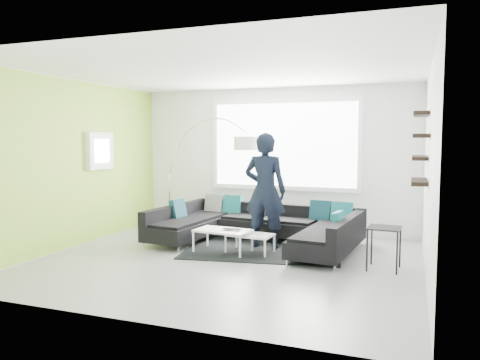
% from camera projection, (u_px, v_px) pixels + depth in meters
% --- Properties ---
extents(ground, '(5.50, 5.50, 0.00)m').
position_uv_depth(ground, '(227.00, 261.00, 6.97)').
color(ground, gray).
rests_on(ground, ground).
extents(room_shell, '(5.54, 5.04, 2.82)m').
position_uv_depth(room_shell, '(235.00, 139.00, 7.00)').
color(room_shell, white).
rests_on(room_shell, ground).
extents(sectional_sofa, '(3.50, 2.37, 0.72)m').
position_uv_depth(sectional_sofa, '(255.00, 228.00, 7.89)').
color(sectional_sofa, black).
rests_on(sectional_sofa, ground).
extents(rug, '(2.73, 2.17, 0.01)m').
position_uv_depth(rug, '(263.00, 249.00, 7.67)').
color(rug, black).
rests_on(rug, ground).
extents(coffee_table, '(1.18, 0.76, 0.37)m').
position_uv_depth(coffee_table, '(236.00, 241.00, 7.44)').
color(coffee_table, white).
rests_on(coffee_table, ground).
extents(arc_lamp, '(2.23, 1.33, 2.21)m').
position_uv_depth(arc_lamp, '(169.00, 174.00, 9.46)').
color(arc_lamp, white).
rests_on(arc_lamp, ground).
extents(side_table, '(0.46, 0.46, 0.60)m').
position_uv_depth(side_table, '(384.00, 248.00, 6.47)').
color(side_table, black).
rests_on(side_table, ground).
extents(person, '(0.73, 0.51, 1.92)m').
position_uv_depth(person, '(265.00, 191.00, 7.72)').
color(person, black).
rests_on(person, ground).
extents(laptop, '(0.30, 0.20, 0.02)m').
position_uv_depth(laptop, '(231.00, 230.00, 7.36)').
color(laptop, black).
rests_on(laptop, coffee_table).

